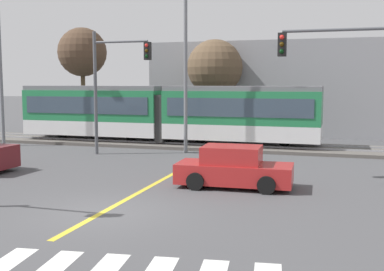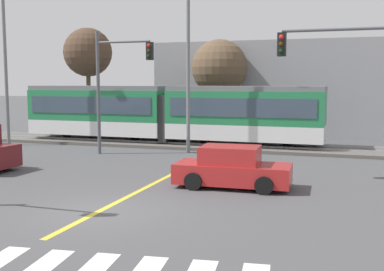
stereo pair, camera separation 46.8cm
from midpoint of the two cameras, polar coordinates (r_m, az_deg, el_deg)
name	(u,v)px [view 2 (the right image)]	position (r m, az deg, el deg)	size (l,w,h in m)	color
ground_plane	(98,212)	(14.68, -10.18, -8.91)	(200.00, 200.00, 0.00)	#474749
track_bed	(225,146)	(28.51, 4.40, -1.23)	(120.00, 4.00, 0.18)	#56514C
rail_near	(222,145)	(27.80, 4.04, -1.13)	(120.00, 0.08, 0.10)	#939399
rail_far	(228,142)	(29.19, 4.74, -0.78)	(120.00, 0.08, 0.10)	#939399
light_rail_tram	(169,112)	(29.38, -2.33, 2.85)	(18.50, 2.64, 3.43)	silver
lane_centre_line	(163,179)	(19.24, -2.79, -5.16)	(0.20, 15.71, 0.01)	gold
sedan_crossing	(232,168)	(17.68, 5.55, -3.91)	(4.27, 2.05, 1.52)	#B22323
traffic_light_mid_right	(352,73)	(18.94, 19.08, 6.96)	(4.25, 0.38, 6.32)	#515459
traffic_light_far_left	(115,76)	(25.60, -8.57, 7.02)	(3.25, 0.38, 6.47)	#515459
street_lamp_west	(8,56)	(31.08, -20.60, 8.79)	(2.18, 0.28, 9.59)	slate
street_lamp_centre	(192,58)	(26.07, 0.53, 9.17)	(2.42, 0.28, 9.02)	slate
bare_tree_far_west	(88,53)	(36.66, -11.89, 9.57)	(3.56, 3.56, 7.81)	brown
bare_tree_west	(219,68)	(33.69, 3.66, 8.03)	(3.87, 3.87, 6.79)	brown
building_backdrop_far	(284,88)	(36.87, 11.18, 5.50)	(18.48, 6.00, 6.74)	gray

